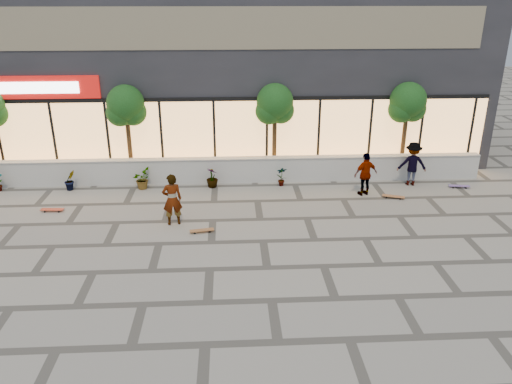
{
  "coord_description": "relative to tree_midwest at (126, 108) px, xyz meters",
  "views": [
    {
      "loc": [
        0.65,
        -12.35,
        7.31
      ],
      "look_at": [
        1.45,
        2.58,
        1.3
      ],
      "focal_mm": 35.0,
      "sensor_mm": 36.0,
      "label": 1
    }
  ],
  "objects": [
    {
      "name": "shrub_d",
      "position": [
        3.4,
        -1.25,
        -2.58
      ],
      "size": [
        0.64,
        0.64,
        0.81
      ],
      "primitive_type": "imported",
      "rotation": [
        0.0,
        0.0,
        2.46
      ],
      "color": "#183D13",
      "rests_on": "ground"
    },
    {
      "name": "skater_right_far",
      "position": [
        11.45,
        -1.4,
        -2.1
      ],
      "size": [
        1.22,
        0.79,
        1.78
      ],
      "primitive_type": "imported",
      "rotation": [
        0.0,
        0.0,
        3.02
      ],
      "color": "maroon",
      "rests_on": "ground"
    },
    {
      "name": "skateboard_left",
      "position": [
        -2.26,
        -3.38,
        -2.9
      ],
      "size": [
        0.82,
        0.26,
        0.1
      ],
      "rotation": [
        0.0,
        0.0,
        -0.06
      ],
      "color": "#B53822",
      "rests_on": "ground"
    },
    {
      "name": "shrub_e",
      "position": [
        6.2,
        -1.25,
        -2.58
      ],
      "size": [
        0.46,
        0.35,
        0.81
      ],
      "primitive_type": "imported",
      "rotation": [
        0.0,
        0.0,
        3.28
      ],
      "color": "#183D13",
      "rests_on": "ground"
    },
    {
      "name": "shrub_b",
      "position": [
        -2.2,
        -1.25,
        -2.58
      ],
      "size": [
        0.57,
        0.57,
        0.81
      ],
      "primitive_type": "imported",
      "rotation": [
        0.0,
        0.0,
        0.82
      ],
      "color": "#183D13",
      "rests_on": "ground"
    },
    {
      "name": "planter_wall",
      "position": [
        3.5,
        -0.7,
        -2.46
      ],
      "size": [
        22.0,
        0.42,
        1.04
      ],
      "color": "beige",
      "rests_on": "ground"
    },
    {
      "name": "tree_east",
      "position": [
        11.5,
        0.0,
        0.0
      ],
      "size": [
        1.6,
        1.5,
        3.92
      ],
      "color": "#443318",
      "rests_on": "ground"
    },
    {
      "name": "skater_right_near",
      "position": [
        9.3,
        -2.39,
        -2.14
      ],
      "size": [
        1.07,
        0.71,
        1.68
      ],
      "primitive_type": "imported",
      "rotation": [
        0.0,
        0.0,
        3.47
      ],
      "color": "silver",
      "rests_on": "ground"
    },
    {
      "name": "tree_midwest",
      "position": [
        0.0,
        0.0,
        0.0
      ],
      "size": [
        1.6,
        1.5,
        3.92
      ],
      "color": "#443318",
      "rests_on": "ground"
    },
    {
      "name": "ground",
      "position": [
        3.5,
        -7.7,
        -2.99
      ],
      "size": [
        80.0,
        80.0,
        0.0
      ],
      "primitive_type": "plane",
      "color": "gray",
      "rests_on": "ground"
    },
    {
      "name": "skateboard_right_near",
      "position": [
        10.32,
        -2.82,
        -2.9
      ],
      "size": [
        0.85,
        0.48,
        0.1
      ],
      "rotation": [
        0.0,
        0.0,
        -0.35
      ],
      "color": "brown",
      "rests_on": "ground"
    },
    {
      "name": "tree_mideast",
      "position": [
        6.0,
        0.0,
        0.0
      ],
      "size": [
        1.6,
        1.5,
        3.92
      ],
      "color": "#443318",
      "rests_on": "ground"
    },
    {
      "name": "skater_center",
      "position": [
        2.19,
        -4.64,
        -2.09
      ],
      "size": [
        0.73,
        0.56,
        1.79
      ],
      "primitive_type": "imported",
      "rotation": [
        0.0,
        0.0,
        3.37
      ],
      "color": "silver",
      "rests_on": "ground"
    },
    {
      "name": "skateboard_center",
      "position": [
        3.17,
        -5.35,
        -2.91
      ],
      "size": [
        0.81,
        0.33,
        0.1
      ],
      "rotation": [
        0.0,
        0.0,
        0.17
      ],
      "color": "brown",
      "rests_on": "ground"
    },
    {
      "name": "shrub_c",
      "position": [
        0.6,
        -1.25,
        -2.58
      ],
      "size": [
        0.68,
        0.77,
        0.81
      ],
      "primitive_type": "imported",
      "rotation": [
        0.0,
        0.0,
        1.64
      ],
      "color": "#183D13",
      "rests_on": "ground"
    },
    {
      "name": "skateboard_right_far",
      "position": [
        13.3,
        -1.88,
        -2.9
      ],
      "size": [
        0.83,
        0.32,
        0.1
      ],
      "rotation": [
        0.0,
        0.0,
        -0.14
      ],
      "color": "#664B8A",
      "rests_on": "ground"
    },
    {
      "name": "retail_building",
      "position": [
        3.5,
        4.79,
        1.26
      ],
      "size": [
        24.0,
        9.17,
        8.5
      ],
      "color": "#232429",
      "rests_on": "ground"
    }
  ]
}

